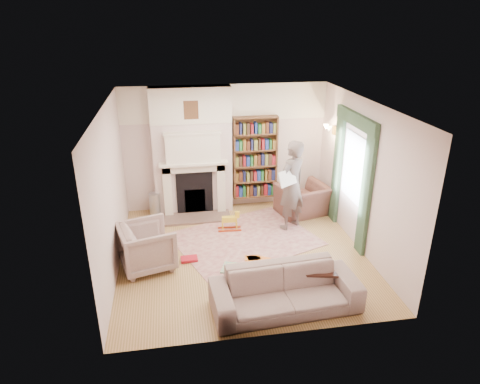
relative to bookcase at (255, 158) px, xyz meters
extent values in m
plane|color=olive|center=(-0.65, -2.12, -1.18)|extent=(4.50, 4.50, 0.00)
plane|color=white|center=(-0.65, -2.12, 1.62)|extent=(4.50, 4.50, 0.00)
plane|color=beige|center=(-0.65, 0.13, 0.22)|extent=(4.50, 0.00, 4.50)
plane|color=beige|center=(-0.65, -4.37, 0.22)|extent=(4.50, 0.00, 4.50)
plane|color=beige|center=(-2.90, -2.12, 0.22)|extent=(0.00, 4.50, 4.50)
plane|color=beige|center=(1.60, -2.12, 0.22)|extent=(0.00, 4.50, 4.50)
cube|color=beige|center=(-1.40, -0.04, 0.22)|extent=(1.70, 0.35, 2.80)
cube|color=silver|center=(-1.40, -0.33, 0.04)|extent=(1.47, 0.24, 0.05)
cube|color=black|center=(-1.40, -0.24, -0.68)|extent=(0.80, 0.06, 0.96)
cube|color=silver|center=(-1.40, -0.31, 0.38)|extent=(1.15, 0.18, 0.62)
cube|color=brown|center=(0.00, 0.00, 0.00)|extent=(1.00, 0.24, 1.85)
cube|color=silver|center=(1.58, -1.72, 0.27)|extent=(0.02, 0.90, 1.30)
cube|color=#2C442D|center=(1.55, -2.42, 0.02)|extent=(0.07, 0.32, 2.40)
cube|color=#2C442D|center=(1.55, -1.02, 0.02)|extent=(0.07, 0.32, 2.40)
cube|color=#2C442D|center=(1.54, -1.72, 1.20)|extent=(0.09, 1.70, 0.24)
cube|color=#C6AB96|center=(-0.51, -1.60, -1.17)|extent=(3.16, 2.81, 0.01)
imported|color=#482627|center=(0.97, -0.63, -0.83)|extent=(1.24, 1.14, 0.68)
imported|color=#C1B39F|center=(-2.37, -2.30, -0.77)|extent=(1.10, 1.08, 0.82)
imported|color=gray|center=(-0.28, -3.82, -0.85)|extent=(2.28, 1.02, 0.65)
imported|color=#594C47|center=(0.52, -1.23, -0.23)|extent=(0.83, 0.76, 1.90)
cube|color=white|center=(0.37, -1.43, 0.02)|extent=(0.44, 0.35, 0.30)
cylinder|color=#A3A6AB|center=(-2.29, -0.24, -0.90)|extent=(0.30, 0.30, 0.55)
cube|color=#E2D550|center=(-0.91, -2.64, -1.15)|extent=(0.47, 0.47, 0.03)
cube|color=#A2121F|center=(-1.65, -2.22, -1.14)|extent=(0.31, 0.22, 0.05)
cube|color=red|center=(-0.47, -2.35, -1.16)|extent=(0.25, 0.20, 0.02)
cube|color=red|center=(-0.31, -2.44, -1.16)|extent=(0.30, 0.28, 0.02)
cube|color=red|center=(-0.52, -2.35, -1.16)|extent=(0.27, 0.22, 0.02)
cube|color=red|center=(-0.62, -2.56, -1.16)|extent=(0.30, 0.29, 0.02)
camera|label=1|loc=(-1.83, -9.01, 3.01)|focal=32.00mm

